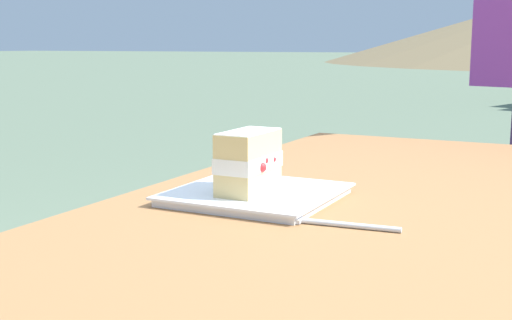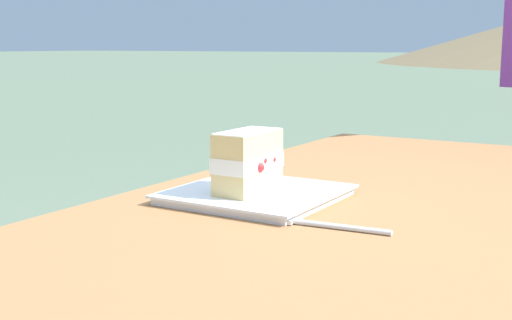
# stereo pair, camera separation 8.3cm
# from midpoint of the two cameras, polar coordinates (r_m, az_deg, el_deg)

# --- Properties ---
(patio_table) EXTENTS (1.58, 0.89, 0.71)m
(patio_table) POSITION_cam_midpoint_polar(r_m,az_deg,el_deg) (1.09, 13.86, -8.58)
(patio_table) COLOR olive
(patio_table) RESTS_ON ground
(dessert_plate) EXTENTS (0.25, 0.25, 0.02)m
(dessert_plate) POSITION_cam_midpoint_polar(r_m,az_deg,el_deg) (1.11, 2.14, -2.95)
(dessert_plate) COLOR white
(dessert_plate) RESTS_ON patio_table
(cake_slice) EXTENTS (0.12, 0.07, 0.10)m
(cake_slice) POSITION_cam_midpoint_polar(r_m,az_deg,el_deg) (1.08, 1.51, -0.15)
(cake_slice) COLOR #E0C17A
(cake_slice) RESTS_ON dessert_plate
(dessert_fork) EXTENTS (0.03, 0.17, 0.01)m
(dessert_fork) POSITION_cam_midpoint_polar(r_m,az_deg,el_deg) (0.95, 8.12, -5.46)
(dessert_fork) COLOR silver
(dessert_fork) RESTS_ON patio_table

